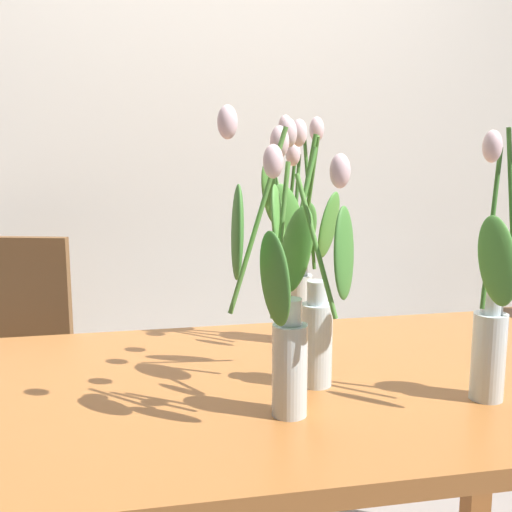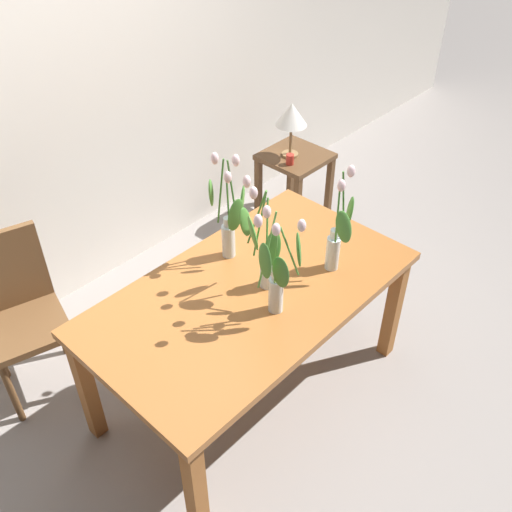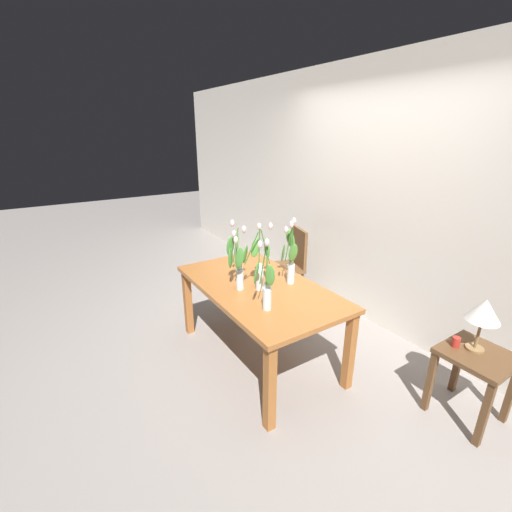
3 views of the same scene
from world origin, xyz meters
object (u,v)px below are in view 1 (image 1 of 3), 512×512
at_px(dining_table, 279,419).
at_px(tulip_vase_2, 299,262).
at_px(tulip_vase_0, 497,314).
at_px(dining_chair, 6,357).
at_px(tulip_vase_3, 287,312).
at_px(tulip_vase_1, 305,287).

height_order(dining_table, tulip_vase_2, tulip_vase_2).
bearing_deg(tulip_vase_0, dining_chair, 135.11).
height_order(tulip_vase_0, tulip_vase_3, tulip_vase_3).
bearing_deg(dining_chair, tulip_vase_3, -57.87).
relative_size(tulip_vase_1, tulip_vase_2, 0.97).
bearing_deg(tulip_vase_2, tulip_vase_1, -102.82).
distance_m(dining_table, tulip_vase_0, 0.52).
bearing_deg(tulip_vase_1, dining_table, 142.67).
distance_m(tulip_vase_1, tulip_vase_2, 0.29).
bearing_deg(tulip_vase_2, tulip_vase_3, -107.79).
relative_size(tulip_vase_1, tulip_vase_3, 0.97).
distance_m(tulip_vase_1, tulip_vase_3, 0.18).
distance_m(tulip_vase_2, tulip_vase_3, 0.47).
distance_m(tulip_vase_0, dining_chair, 1.66).
height_order(tulip_vase_1, tulip_vase_2, tulip_vase_2).
distance_m(tulip_vase_0, tulip_vase_2, 0.53).
xyz_separation_m(tulip_vase_0, tulip_vase_2, (-0.28, 0.45, 0.03)).
xyz_separation_m(dining_table, dining_chair, (-0.74, 0.94, -0.12)).
xyz_separation_m(dining_table, tulip_vase_1, (0.05, -0.04, 0.31)).
relative_size(dining_table, tulip_vase_1, 2.82).
height_order(tulip_vase_1, tulip_vase_3, tulip_vase_3).
bearing_deg(tulip_vase_3, tulip_vase_1, 63.99).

